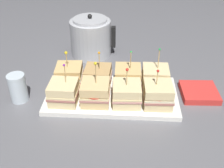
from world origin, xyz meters
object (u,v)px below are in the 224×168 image
Objects in this scene: kettle_steel at (91,37)px; sandwich_back_center_left at (98,77)px; sandwich_front_far_right at (158,95)px; sandwich_front_far_left at (64,92)px; serving_platter at (112,95)px; napkin_stack at (199,92)px; sandwich_back_far_right at (155,78)px; sandwich_front_center_left at (95,92)px; sandwich_front_center_right at (127,94)px; drinking_glass at (18,88)px; sandwich_back_far_left at (69,76)px; sandwich_back_center_right at (128,77)px.

sandwich_back_center_left is at bearing -78.08° from kettle_steel.
sandwich_front_far_right is 0.49m from kettle_steel.
sandwich_back_center_left is (0.11, 0.11, 0.00)m from sandwich_front_far_left.
serving_platter is 3.49× the size of napkin_stack.
napkin_stack is (0.17, -0.02, -0.05)m from sandwich_back_far_right.
sandwich_front_center_left is 1.15× the size of sandwich_front_center_right.
sandwich_back_center_left is 1.40× the size of drinking_glass.
sandwich_front_far_left is at bearing -7.46° from drinking_glass.
sandwich_back_far_right is (0.16, 0.06, 0.05)m from serving_platter.
sandwich_back_far_left is (-0.11, 0.11, -0.00)m from sandwich_front_center_left.
sandwich_front_center_right is at bearing 178.88° from sandwich_front_far_right.
drinking_glass is (-0.22, -0.38, -0.03)m from kettle_steel.
sandwich_back_far_right is at bearing 2.36° from sandwich_back_center_right.
sandwich_front_center_right is 0.95× the size of sandwich_back_far_left.
sandwich_front_far_left is 0.16m from sandwich_back_center_left.
sandwich_front_center_left is at bearing -136.62° from sandwich_back_center_right.
sandwich_back_far_left reaches higher than serving_platter.
sandwich_front_center_left reaches higher than napkin_stack.
kettle_steel reaches higher than sandwich_front_center_left.
sandwich_front_center_left is 0.41m from kettle_steel.
napkin_stack reaches higher than serving_platter.
drinking_glass is at bearing -169.75° from sandwich_back_far_right.
sandwich_front_far_right is 0.95× the size of sandwich_back_far_left.
sandwich_front_center_right is 0.40m from drinking_glass.
sandwich_front_center_left is 0.11m from sandwich_back_center_left.
sandwich_back_far_right reaches higher than sandwich_front_far_left.
sandwich_back_far_left is 0.50m from napkin_stack.
drinking_glass is at bearing 176.05° from sandwich_front_center_left.
sandwich_back_far_left is (-0.33, 0.11, 0.00)m from sandwich_front_far_right.
sandwich_back_center_left is 0.30m from kettle_steel.
serving_platter is 0.35m from drinking_glass.
napkin_stack is at bearing 17.67° from sandwich_front_center_right.
sandwich_back_center_right reaches higher than sandwich_back_far_left.
napkin_stack is at bearing -1.89° from sandwich_back_far_left.
sandwich_front_center_right is at bearing 1.12° from sandwich_front_center_left.
serving_platter is at bearing -160.84° from sandwich_back_far_right.
napkin_stack is at bearing 13.13° from sandwich_front_center_left.
sandwich_front_far_right is (0.33, 0.00, 0.00)m from sandwich_front_far_left.
sandwich_back_far_left is at bearing 162.81° from serving_platter.
sandwich_back_far_left is 0.71× the size of kettle_steel.
napkin_stack is (0.39, 0.09, -0.05)m from sandwich_front_center_left.
sandwich_back_center_right reaches higher than napkin_stack.
drinking_glass is (-0.29, 0.02, -0.01)m from sandwich_front_center_left.
sandwich_front_center_right is at bearing -66.42° from kettle_steel.
serving_platter is 0.18m from sandwich_back_far_right.
sandwich_front_far_right is at bearing -25.94° from sandwich_back_center_left.
sandwich_front_far_right is at bearing 0.01° from sandwich_front_center_left.
kettle_steel is (-0.06, 0.40, 0.03)m from sandwich_front_center_left.
sandwich_front_center_left is 0.16m from sandwich_back_far_left.
sandwich_front_center_left reaches higher than sandwich_front_far_left.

